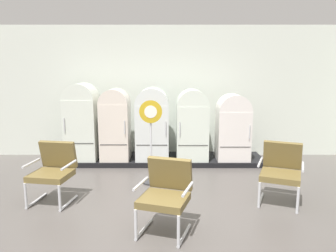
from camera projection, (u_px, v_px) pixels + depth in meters
name	position (u px, v px, depth m)	size (l,w,h in m)	color
ground	(152.00, 229.00, 4.31)	(12.00, 10.00, 0.05)	#514C49
back_wall	(159.00, 91.00, 7.64)	(11.76, 0.12, 3.01)	silver
display_plinth	(159.00, 159.00, 7.28)	(4.62, 0.95, 0.11)	black
refrigerator_0	(83.00, 119.00, 7.03)	(0.66, 0.72, 1.64)	silver
refrigerator_1	(116.00, 122.00, 6.99)	(0.61, 0.63, 1.52)	silver
refrigerator_2	(153.00, 122.00, 7.02)	(0.70, 0.69, 1.54)	silver
refrigerator_3	(193.00, 123.00, 7.02)	(0.67, 0.69, 1.51)	silver
refrigerator_4	(234.00, 126.00, 6.99)	(0.69, 0.62, 1.41)	white
armchair_left	(54.00, 169.00, 5.08)	(0.72, 0.72, 0.93)	silver
armchair_right	(282.00, 170.00, 5.04)	(0.79, 0.81, 0.93)	silver
armchair_center	(167.00, 192.00, 4.15)	(0.76, 0.78, 0.93)	silver
sign_stand	(152.00, 146.00, 5.83)	(0.40, 0.32, 1.51)	#2D2D30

